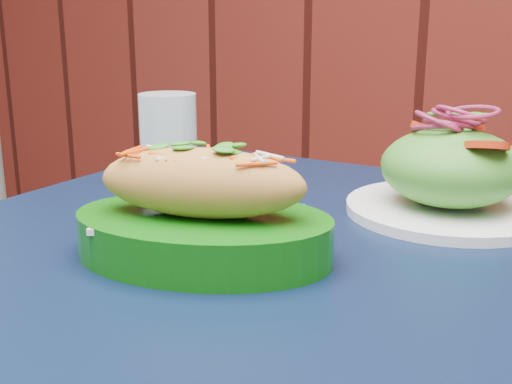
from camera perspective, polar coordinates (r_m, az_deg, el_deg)
The scene contains 4 objects.
cafe_table at distance 0.70m, azimuth 2.42°, elevation -11.66°, with size 0.82×0.82×0.75m.
banh_mi_basket at distance 0.62m, azimuth -4.78°, elevation -2.00°, with size 0.29×0.24×0.12m.
salad_plate at distance 0.79m, azimuth 16.94°, elevation 1.57°, with size 0.24×0.24×0.13m.
water_glass at distance 0.90m, azimuth -7.78°, elevation 4.62°, with size 0.08×0.08×0.13m, color silver.
Camera 1 is at (0.22, 0.98, 0.98)m, focal length 45.00 mm.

